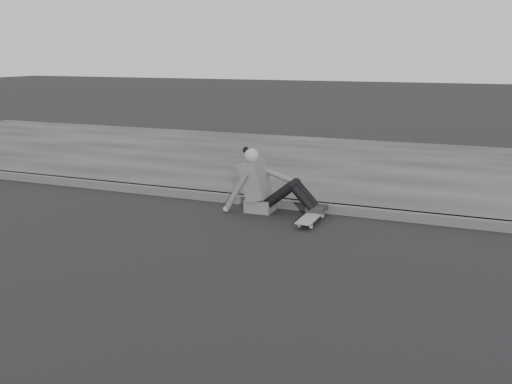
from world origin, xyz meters
TOP-DOWN VIEW (x-y plane):
  - ground at (0.00, 0.00)m, footprint 80.00×80.00m
  - curb at (0.00, 2.58)m, footprint 24.00×0.16m
  - sidewalk at (0.00, 5.60)m, footprint 24.00×6.00m
  - skateboard at (-0.32, 2.04)m, footprint 0.20×0.78m
  - seated_woman at (-1.06, 2.29)m, footprint 1.38×0.46m

SIDE VIEW (x-z plane):
  - ground at x=0.00m, z-range 0.00..0.00m
  - curb at x=0.00m, z-range 0.00..0.12m
  - sidewalk at x=0.00m, z-range 0.00..0.12m
  - skateboard at x=-0.32m, z-range 0.03..0.12m
  - seated_woman at x=-1.06m, z-range -0.08..0.80m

